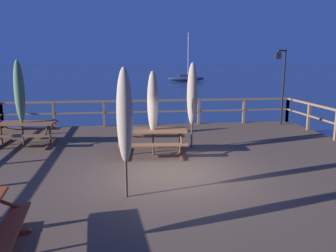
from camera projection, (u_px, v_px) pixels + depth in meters
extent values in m
plane|color=navy|center=(173.00, 202.00, 8.44)|extent=(600.00, 600.00, 0.00)
cube|color=brown|center=(173.00, 187.00, 8.37)|extent=(12.46, 12.80, 0.75)
cube|color=brown|center=(152.00, 101.00, 14.17)|extent=(12.16, 0.09, 0.08)
cube|color=brown|center=(152.00, 112.00, 14.26)|extent=(12.16, 0.07, 0.06)
cube|color=brown|center=(2.00, 116.00, 13.51)|extent=(0.10, 0.10, 1.05)
cube|color=brown|center=(54.00, 115.00, 13.77)|extent=(0.10, 0.10, 1.05)
cube|color=brown|center=(104.00, 114.00, 14.02)|extent=(0.10, 0.10, 1.05)
cube|color=brown|center=(152.00, 113.00, 14.27)|extent=(0.10, 0.10, 1.05)
cube|color=brown|center=(199.00, 112.00, 14.53)|extent=(0.10, 0.10, 1.05)
cube|color=brown|center=(244.00, 111.00, 14.78)|extent=(0.10, 0.10, 1.05)
cube|color=brown|center=(287.00, 110.00, 15.03)|extent=(0.10, 0.10, 1.05)
cube|color=brown|center=(2.00, 116.00, 13.51)|extent=(0.10, 0.10, 1.05)
cube|color=brown|center=(336.00, 125.00, 11.56)|extent=(0.10, 0.10, 1.05)
cube|color=brown|center=(309.00, 117.00, 13.30)|extent=(0.10, 0.10, 1.05)
cube|color=brown|center=(287.00, 110.00, 15.03)|extent=(0.10, 0.10, 1.05)
cube|color=#993819|center=(9.00, 230.00, 4.65)|extent=(0.44, 1.81, 0.04)
cylinder|color=maroon|center=(0.00, 201.00, 5.24)|extent=(0.63, 0.11, 0.37)
cube|color=brown|center=(153.00, 130.00, 9.76)|extent=(2.00, 0.91, 0.05)
cube|color=brown|center=(153.00, 145.00, 9.27)|extent=(1.97, 0.43, 0.04)
cube|color=brown|center=(153.00, 136.00, 10.37)|extent=(1.97, 0.43, 0.04)
cube|color=brown|center=(126.00, 154.00, 9.86)|extent=(0.19, 1.40, 0.06)
cylinder|color=brown|center=(126.00, 143.00, 9.80)|extent=(0.07, 0.07, 0.74)
cylinder|color=brown|center=(125.00, 138.00, 9.48)|extent=(0.11, 0.63, 0.37)
cylinder|color=brown|center=(126.00, 133.00, 10.03)|extent=(0.11, 0.63, 0.37)
cube|color=brown|center=(180.00, 153.00, 9.94)|extent=(0.19, 1.40, 0.06)
cylinder|color=brown|center=(180.00, 142.00, 9.87)|extent=(0.07, 0.07, 0.74)
cylinder|color=brown|center=(181.00, 137.00, 9.55)|extent=(0.11, 0.63, 0.37)
cylinder|color=brown|center=(179.00, 133.00, 10.10)|extent=(0.11, 0.63, 0.37)
cube|color=brown|center=(25.00, 123.00, 10.86)|extent=(1.99, 0.92, 0.05)
cube|color=brown|center=(19.00, 136.00, 10.37)|extent=(1.95, 0.44, 0.04)
cube|color=brown|center=(32.00, 129.00, 11.47)|extent=(1.95, 0.44, 0.04)
cube|color=brown|center=(2.00, 144.00, 10.97)|extent=(0.20, 1.40, 0.06)
cylinder|color=brown|center=(1.00, 134.00, 10.90)|extent=(0.07, 0.07, 0.74)
cylinder|color=brown|center=(4.00, 126.00, 11.13)|extent=(0.11, 0.63, 0.37)
cube|color=brown|center=(51.00, 144.00, 11.04)|extent=(0.20, 1.40, 0.06)
cylinder|color=brown|center=(50.00, 134.00, 10.97)|extent=(0.07, 0.07, 0.74)
cylinder|color=brown|center=(47.00, 129.00, 10.65)|extent=(0.11, 0.63, 0.37)
cylinder|color=brown|center=(52.00, 126.00, 11.20)|extent=(0.11, 0.63, 0.37)
cylinder|color=#4C3828|center=(153.00, 116.00, 9.66)|extent=(0.06, 0.06, 2.32)
ellipsoid|color=tan|center=(153.00, 102.00, 9.58)|extent=(0.32, 0.32, 1.76)
cylinder|color=#685B4C|center=(153.00, 106.00, 9.60)|extent=(0.21, 0.21, 0.05)
cone|color=#4C3828|center=(153.00, 73.00, 9.42)|extent=(0.10, 0.10, 0.14)
cylinder|color=#4C3828|center=(21.00, 106.00, 10.72)|extent=(0.06, 0.06, 2.61)
ellipsoid|color=#4C704C|center=(19.00, 91.00, 10.63)|extent=(0.32, 0.32, 1.99)
cylinder|color=#2D432D|center=(20.00, 96.00, 10.66)|extent=(0.21, 0.21, 0.05)
cone|color=#4C3828|center=(17.00, 62.00, 10.45)|extent=(0.10, 0.10, 0.14)
cylinder|color=#4C3828|center=(192.00, 109.00, 10.39)|extent=(0.06, 0.06, 2.53)
ellipsoid|color=tan|center=(192.00, 94.00, 10.30)|extent=(0.32, 0.32, 1.92)
cylinder|color=#685B4C|center=(192.00, 99.00, 10.33)|extent=(0.21, 0.21, 0.05)
cone|color=#4C3828|center=(193.00, 65.00, 10.12)|extent=(0.10, 0.10, 0.14)
cylinder|color=#4C3828|center=(125.00, 138.00, 6.63)|extent=(0.06, 0.06, 2.49)
ellipsoid|color=tan|center=(125.00, 116.00, 6.54)|extent=(0.32, 0.32, 1.89)
cylinder|color=#685B4C|center=(125.00, 123.00, 6.57)|extent=(0.21, 0.21, 0.05)
cone|color=#4C3828|center=(123.00, 70.00, 6.37)|extent=(0.10, 0.10, 0.14)
cylinder|color=black|center=(283.00, 87.00, 14.22)|extent=(0.09, 0.09, 3.20)
cylinder|color=black|center=(282.00, 51.00, 13.75)|extent=(0.49, 0.35, 0.06)
cube|color=black|center=(278.00, 55.00, 13.61)|extent=(0.20, 0.20, 0.28)
sphere|color=#F4E08C|center=(278.00, 55.00, 13.61)|extent=(0.14, 0.14, 0.14)
ellipsoid|color=navy|center=(186.00, 79.00, 54.61)|extent=(6.00, 1.68, 0.90)
cube|color=#202949|center=(184.00, 76.00, 54.48)|extent=(1.80, 1.09, 0.36)
cylinder|color=silver|center=(188.00, 55.00, 53.91)|extent=(0.10, 0.10, 7.00)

